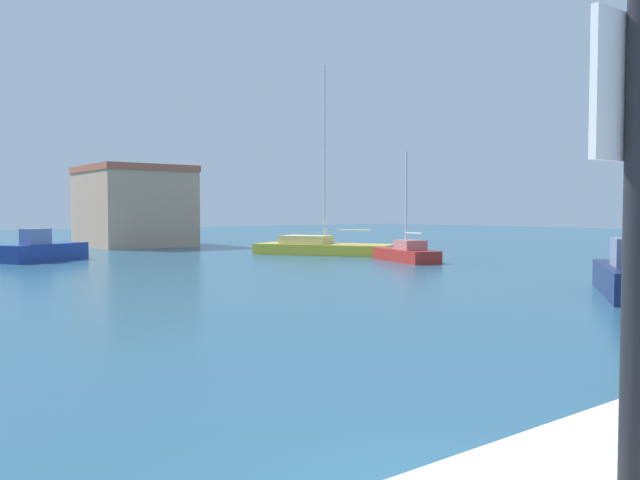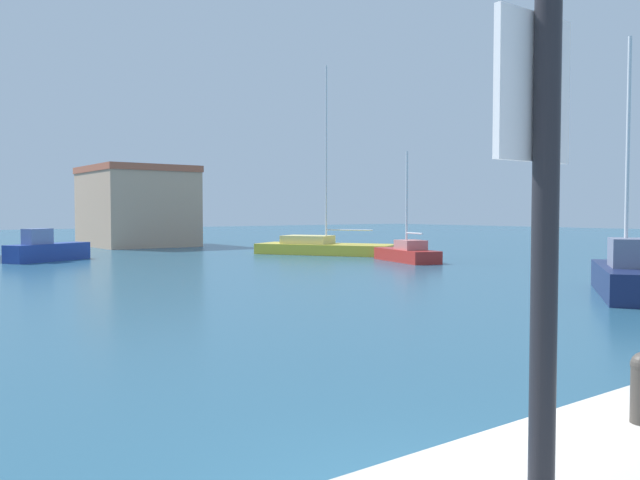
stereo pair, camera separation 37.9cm
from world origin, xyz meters
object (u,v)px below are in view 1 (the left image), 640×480
at_px(motorboat_blue_far_left, 45,250).
at_px(sailboat_red_behind_lamppost, 407,253).
at_px(sailboat_navy_mid_harbor, 628,275).
at_px(sailboat_yellow_inner_mooring, 322,247).

distance_m(motorboat_blue_far_left, sailboat_red_behind_lamppost, 19.74).
xyz_separation_m(motorboat_blue_far_left, sailboat_navy_mid_harbor, (11.03, -26.70, 0.05)).
relative_size(sailboat_yellow_inner_mooring, motorboat_blue_far_left, 2.41).
bearing_deg(motorboat_blue_far_left, sailboat_red_behind_lamppost, -38.06).
bearing_deg(sailboat_red_behind_lamppost, motorboat_blue_far_left, 141.94).
distance_m(sailboat_red_behind_lamppost, sailboat_navy_mid_harbor, 15.22).
xyz_separation_m(sailboat_yellow_inner_mooring, motorboat_blue_far_left, (-15.54, 4.63, 0.13)).
bearing_deg(sailboat_yellow_inner_mooring, sailboat_red_behind_lamppost, -89.97).
height_order(motorboat_blue_far_left, sailboat_navy_mid_harbor, sailboat_navy_mid_harbor).
height_order(sailboat_red_behind_lamppost, sailboat_navy_mid_harbor, sailboat_navy_mid_harbor).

